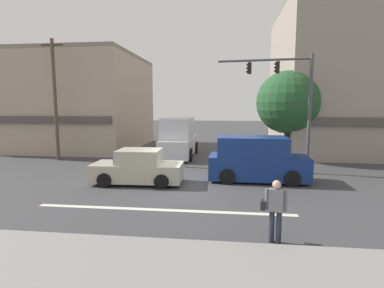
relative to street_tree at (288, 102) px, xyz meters
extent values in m
plane|color=#3D3D3F|center=(-6.06, -7.00, -3.79)|extent=(120.00, 120.00, 0.00)
cube|color=silver|center=(-6.06, -10.50, -3.78)|extent=(9.00, 0.24, 0.01)
cube|color=tan|center=(-16.82, 4.61, -0.05)|extent=(10.75, 10.48, 7.47)
cube|color=#4C4742|center=(-16.82, -0.73, -1.19)|extent=(10.21, 0.24, 0.50)
cube|color=gray|center=(-16.82, 4.61, 3.83)|extent=(10.75, 10.48, 0.30)
cube|color=gray|center=(6.66, 4.57, 1.65)|extent=(13.03, 10.82, 10.87)
cube|color=slate|center=(6.66, 4.57, 7.23)|extent=(13.03, 10.82, 0.30)
cylinder|color=#4C3823|center=(0.00, 0.00, -2.65)|extent=(0.32, 0.32, 2.27)
sphere|color=#235128|center=(0.00, 0.00, 0.01)|extent=(4.08, 4.08, 4.08)
cylinder|color=brown|center=(-14.99, -1.84, 0.10)|extent=(0.22, 0.22, 7.78)
cube|color=#473828|center=(-14.99, -1.84, 3.59)|extent=(1.40, 0.12, 0.10)
cylinder|color=brown|center=(1.50, -0.72, 0.39)|extent=(0.22, 0.22, 8.35)
cube|color=#473828|center=(1.50, -0.72, 4.16)|extent=(1.40, 0.12, 0.10)
cylinder|color=#47474C|center=(0.34, -4.01, -0.69)|extent=(0.18, 0.18, 6.20)
cylinder|color=#47474C|center=(-2.05, -3.74, 2.16)|extent=(4.78, 0.66, 0.12)
cube|color=black|center=(-1.33, -3.82, 1.76)|extent=(0.23, 0.26, 0.60)
sphere|color=red|center=(-1.45, -3.81, 1.94)|extent=(0.12, 0.12, 0.12)
sphere|color=black|center=(-1.45, -3.81, 1.76)|extent=(0.12, 0.12, 0.12)
sphere|color=black|center=(-1.45, -3.81, 1.58)|extent=(0.12, 0.12, 0.12)
cube|color=black|center=(-2.76, -3.66, 1.76)|extent=(0.23, 0.26, 0.60)
sphere|color=red|center=(-2.88, -3.65, 1.94)|extent=(0.12, 0.12, 0.12)
sphere|color=black|center=(-2.88, -3.65, 1.76)|extent=(0.12, 0.12, 0.12)
sphere|color=black|center=(-2.88, -3.65, 1.58)|extent=(0.12, 0.12, 0.12)
cube|color=silver|center=(-7.26, 0.53, -3.04)|extent=(2.02, 5.61, 1.20)
cube|color=silver|center=(-7.26, -0.02, -1.74)|extent=(1.91, 3.41, 1.40)
cube|color=#475666|center=(-7.26, 1.70, -1.74)|extent=(1.75, 0.07, 1.19)
cylinder|color=black|center=(-8.26, 2.27, -3.37)|extent=(0.24, 0.84, 0.84)
cylinder|color=black|center=(-6.26, 2.27, -3.37)|extent=(0.24, 0.84, 0.84)
cylinder|color=black|center=(-8.27, -1.20, -3.37)|extent=(0.24, 0.84, 0.84)
cylinder|color=black|center=(-6.27, -1.21, -3.37)|extent=(0.24, 0.84, 0.84)
cube|color=navy|center=(-2.41, -5.94, -3.12)|extent=(4.65, 1.96, 1.10)
cube|color=navy|center=(-2.71, -5.94, -2.12)|extent=(3.24, 1.88, 0.90)
cube|color=#475666|center=(-1.09, -5.98, -2.12)|extent=(0.10, 1.66, 0.76)
cylinder|color=black|center=(-0.97, -5.06, -3.43)|extent=(0.72, 0.22, 0.72)
cylinder|color=black|center=(-1.01, -6.90, -3.43)|extent=(0.72, 0.22, 0.72)
cylinder|color=black|center=(-3.82, -4.99, -3.43)|extent=(0.72, 0.22, 0.72)
cylinder|color=black|center=(-3.86, -6.83, -3.43)|extent=(0.72, 0.22, 0.72)
cube|color=#B7B29E|center=(-7.97, -7.10, -3.25)|extent=(4.14, 1.81, 0.80)
cube|color=#B7B29E|center=(-7.87, -7.10, -2.53)|extent=(1.94, 1.61, 0.64)
cube|color=#475666|center=(-8.84, -7.12, -2.53)|extent=(0.10, 1.44, 0.54)
cylinder|color=black|center=(-9.22, -7.98, -3.47)|extent=(0.64, 0.20, 0.64)
cylinder|color=black|center=(-9.26, -6.28, -3.47)|extent=(0.64, 0.20, 0.64)
cylinder|color=black|center=(-6.68, -7.91, -3.47)|extent=(0.64, 0.20, 0.64)
cylinder|color=black|center=(-6.72, -6.22, -3.47)|extent=(0.64, 0.20, 0.64)
cylinder|color=#232838|center=(-2.54, -12.59, -3.36)|extent=(0.14, 0.14, 0.86)
cylinder|color=#232838|center=(-2.71, -12.55, -3.36)|extent=(0.14, 0.14, 0.86)
cube|color=slate|center=(-2.63, -12.57, -2.64)|extent=(0.40, 0.30, 0.58)
sphere|color=tan|center=(-2.63, -12.57, -2.23)|extent=(0.22, 0.22, 0.22)
cylinder|color=slate|center=(-2.39, -12.63, -2.64)|extent=(0.09, 0.09, 0.56)
cylinder|color=slate|center=(-2.86, -12.51, -2.64)|extent=(0.09, 0.09, 0.56)
cube|color=black|center=(-2.93, -12.45, -2.81)|extent=(0.19, 0.30, 0.24)
camera|label=1|loc=(-3.91, -20.22, -0.24)|focal=28.00mm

